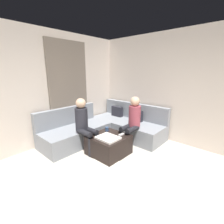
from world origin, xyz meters
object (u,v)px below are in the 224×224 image
object	(u,v)px
ottoman	(109,145)
person_on_couch_back	(132,120)
sectional_couch	(106,128)
game_remote	(121,135)
person_on_couch_side	(84,123)
coffee_mug	(107,129)

from	to	relation	value
ottoman	person_on_couch_back	bearing A→B (deg)	76.03
sectional_couch	ottoman	world-z (taller)	sectional_couch
game_remote	person_on_couch_back	world-z (taller)	person_on_couch_back
game_remote	person_on_couch_side	size ratio (longest dim) A/B	0.12
sectional_couch	game_remote	distance (m)	0.92
coffee_mug	game_remote	size ratio (longest dim) A/B	0.63
sectional_couch	person_on_couch_back	xyz separation A→B (m)	(0.81, 0.06, 0.38)
ottoman	coffee_mug	distance (m)	0.38
coffee_mug	sectional_couch	bearing A→B (deg)	136.98
game_remote	ottoman	bearing A→B (deg)	-129.29
game_remote	person_on_couch_side	bearing A→B (deg)	-145.94
ottoman	game_remote	xyz separation A→B (m)	(0.18, 0.22, 0.22)
coffee_mug	person_on_couch_side	bearing A→B (deg)	-123.90
ottoman	game_remote	distance (m)	0.36
game_remote	person_on_couch_back	size ratio (longest dim) A/B	0.12
coffee_mug	game_remote	distance (m)	0.40
ottoman	person_on_couch_side	xyz separation A→B (m)	(-0.50, -0.24, 0.45)
sectional_couch	coffee_mug	xyz separation A→B (m)	(0.43, -0.40, 0.19)
coffee_mug	game_remote	world-z (taller)	coffee_mug
game_remote	person_on_couch_back	distance (m)	0.48
coffee_mug	person_on_couch_side	distance (m)	0.54
sectional_couch	coffee_mug	distance (m)	0.62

